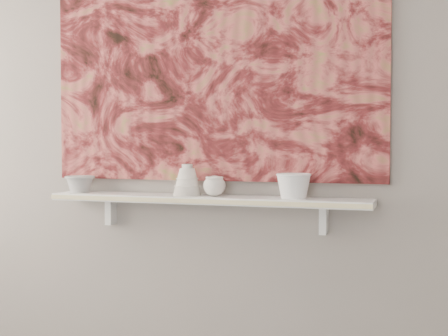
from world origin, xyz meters
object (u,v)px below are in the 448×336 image
at_px(bowl_grey, 80,184).
at_px(bowl_white, 294,186).
at_px(painting, 212,54).
at_px(bell_vessel, 187,180).
at_px(cup_cream, 214,186).
at_px(shelf, 206,199).

height_order(bowl_grey, bowl_white, bowl_white).
relative_size(bowl_grey, bowl_white, 0.95).
xyz_separation_m(painting, bowl_grey, (-0.61, -0.08, -0.57)).
bearing_deg(bell_vessel, cup_cream, 0.00).
height_order(painting, bell_vessel, painting).
relative_size(bowl_grey, cup_cream, 1.43).
bearing_deg(painting, bowl_white, -12.04).
xyz_separation_m(shelf, bowl_grey, (-0.61, 0.00, 0.05)).
bearing_deg(bowl_white, shelf, 180.00).
height_order(cup_cream, bell_vessel, bell_vessel).
xyz_separation_m(cup_cream, bowl_white, (0.34, 0.00, 0.01)).
xyz_separation_m(painting, bowl_white, (0.38, -0.08, -0.56)).
xyz_separation_m(bell_vessel, bowl_white, (0.46, 0.00, -0.02)).
bearing_deg(cup_cream, bowl_grey, 180.00).
distance_m(shelf, painting, 0.63).
height_order(shelf, bowl_white, bowl_white).
height_order(bowl_grey, cup_cream, cup_cream).
height_order(bell_vessel, bowl_white, bell_vessel).
bearing_deg(bowl_white, cup_cream, 180.00).
bearing_deg(bell_vessel, shelf, 0.00).
distance_m(bowl_grey, bell_vessel, 0.53).
bearing_deg(shelf, cup_cream, 0.00).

